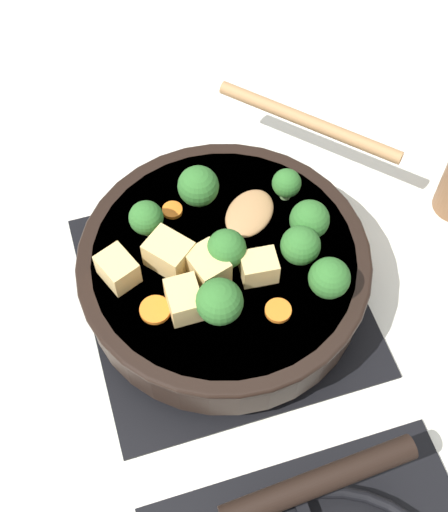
{
  "coord_description": "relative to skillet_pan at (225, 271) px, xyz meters",
  "views": [
    {
      "loc": [
        0.12,
        0.38,
        0.73
      ],
      "look_at": [
        0.0,
        0.0,
        0.09
      ],
      "focal_mm": 50.0,
      "sensor_mm": 36.0,
      "label": 1
    }
  ],
  "objects": [
    {
      "name": "broccoli_floret_north_edge",
      "position": [
        0.03,
        0.06,
        0.06
      ],
      "size": [
        0.05,
        0.05,
        0.05
      ],
      "color": "#709956",
      "rests_on": "skillet_pan"
    },
    {
      "name": "carrot_slice_orange_thin",
      "position": [
        0.09,
        0.04,
        0.03
      ],
      "size": [
        0.03,
        0.03,
        0.01
      ],
      "primitive_type": "cylinder",
      "color": "orange",
      "rests_on": "skillet_pan"
    },
    {
      "name": "broccoli_floret_near_spoon",
      "position": [
        0.01,
        -0.08,
        0.06
      ],
      "size": [
        0.05,
        0.05,
        0.05
      ],
      "color": "#709956",
      "rests_on": "skillet_pan"
    },
    {
      "name": "tofu_cube_back_piece",
      "position": [
        0.11,
        -0.01,
        0.04
      ],
      "size": [
        0.04,
        0.05,
        0.03
      ],
      "primitive_type": "cube",
      "rotation": [
        0.0,
        0.0,
        5.11
      ],
      "color": "#DBB770",
      "rests_on": "skillet_pan"
    },
    {
      "name": "broccoli_floret_mid_floret",
      "position": [
        -0.07,
        0.02,
        0.05
      ],
      "size": [
        0.04,
        0.04,
        0.05
      ],
      "color": "#709956",
      "rests_on": "skillet_pan"
    },
    {
      "name": "broccoli_floret_center_top",
      "position": [
        -0.09,
        0.07,
        0.05
      ],
      "size": [
        0.04,
        0.04,
        0.05
      ],
      "color": "#709956",
      "rests_on": "skillet_pan"
    },
    {
      "name": "broccoli_floret_west_rim",
      "position": [
        -0.0,
        0.01,
        0.05
      ],
      "size": [
        0.04,
        0.04,
        0.05
      ],
      "color": "#709956",
      "rests_on": "skillet_pan"
    },
    {
      "name": "wooden_spoon",
      "position": [
        -0.1,
        -0.1,
        0.03
      ],
      "size": [
        0.24,
        0.24,
        0.02
      ],
      "color": "#A87A4C",
      "rests_on": "skillet_pan"
    },
    {
      "name": "carrot_slice_edge_slice",
      "position": [
        -0.03,
        0.08,
        0.03
      ],
      "size": [
        0.03,
        0.03,
        0.01
      ],
      "primitive_type": "cylinder",
      "color": "orange",
      "rests_on": "skillet_pan"
    },
    {
      "name": "tofu_cube_west_chunk",
      "position": [
        0.06,
        -0.01,
        0.04
      ],
      "size": [
        0.06,
        0.06,
        0.04
      ],
      "primitive_type": "cube",
      "rotation": [
        0.0,
        0.0,
        2.25
      ],
      "color": "#DBB770",
      "rests_on": "skillet_pan"
    },
    {
      "name": "tofu_cube_near_handle",
      "position": [
        0.06,
        0.04,
        0.04
      ],
      "size": [
        0.03,
        0.04,
        0.03
      ],
      "primitive_type": "cube",
      "rotation": [
        0.0,
        0.0,
        1.57
      ],
      "color": "#DBB770",
      "rests_on": "skillet_pan"
    },
    {
      "name": "carrot_slice_near_center",
      "position": [
        0.01,
        -0.11,
        0.03
      ],
      "size": [
        0.03,
        0.03,
        0.01
      ],
      "primitive_type": "cylinder",
      "color": "orange",
      "rests_on": "skillet_pan"
    },
    {
      "name": "carrot_slice_under_broccoli",
      "position": [
        0.04,
        -0.07,
        0.03
      ],
      "size": [
        0.02,
        0.02,
        0.01
      ],
      "primitive_type": "cylinder",
      "color": "orange",
      "rests_on": "skillet_pan"
    },
    {
      "name": "tofu_cube_center_large",
      "position": [
        -0.03,
        0.03,
        0.04
      ],
      "size": [
        0.04,
        0.03,
        0.03
      ],
      "primitive_type": "cube",
      "rotation": [
        0.0,
        0.0,
        3.05
      ],
      "color": "#DBB770",
      "rests_on": "skillet_pan"
    },
    {
      "name": "broccoli_floret_south_cluster",
      "position": [
        -0.09,
        -0.06,
        0.05
      ],
      "size": [
        0.03,
        0.03,
        0.04
      ],
      "color": "#709956",
      "rests_on": "skillet_pan"
    },
    {
      "name": "front_burner_grate",
      "position": [
        0.0,
        -0.0,
        -0.05
      ],
      "size": [
        0.31,
        0.31,
        0.03
      ],
      "color": "black",
      "rests_on": "ground_plane"
    },
    {
      "name": "skillet_pan",
      "position": [
        0.0,
        0.0,
        0.0
      ],
      "size": [
        0.32,
        0.42,
        0.06
      ],
      "color": "black",
      "rests_on": "front_burner_grate"
    },
    {
      "name": "broccoli_floret_east_rim",
      "position": [
        0.07,
        -0.06,
        0.05
      ],
      "size": [
        0.04,
        0.04,
        0.04
      ],
      "color": "#709956",
      "rests_on": "skillet_pan"
    },
    {
      "name": "tofu_cube_east_chunk",
      "position": [
        0.02,
        0.02,
        0.04
      ],
      "size": [
        0.04,
        0.05,
        0.03
      ],
      "primitive_type": "cube",
      "rotation": [
        0.0,
        0.0,
        1.87
      ],
      "color": "#DBB770",
      "rests_on": "skillet_pan"
    },
    {
      "name": "ground_plane",
      "position": [
        0.0,
        -0.0,
        -0.06
      ],
      "size": [
        2.4,
        2.4,
        0.0
      ],
      "primitive_type": "plane",
      "color": "silver"
    },
    {
      "name": "broccoli_floret_small_inner",
      "position": [
        -0.09,
        -0.01,
        0.05
      ],
      "size": [
        0.04,
        0.04,
        0.05
      ],
      "color": "#709956",
      "rests_on": "skillet_pan"
    }
  ]
}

